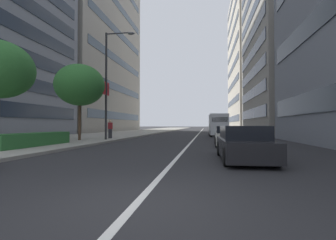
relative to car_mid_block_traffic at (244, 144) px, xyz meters
name	(u,v)px	position (x,y,z in m)	size (l,w,h in m)	color
ground_plane	(136,204)	(-5.56, 2.63, -0.63)	(400.00, 400.00, 0.00)	#262628
sidewalk_right_plaza	(122,134)	(24.44, 13.82, -0.56)	(160.00, 9.97, 0.15)	gray
lane_centre_stripe	(199,133)	(29.44, 2.63, -0.63)	(110.00, 0.16, 0.01)	silver
car_mid_block_traffic	(244,144)	(0.00, 0.00, 0.00)	(4.28, 1.89, 1.34)	black
car_following_behind	(229,136)	(6.72, -0.04, -0.01)	(4.43, 1.87, 1.29)	beige
delivery_van_ahead	(218,125)	(20.01, 0.03, 0.78)	(5.14, 2.21, 2.65)	silver
street_lamp_with_banners	(110,77)	(9.57, 9.47, 4.83)	(1.26, 2.58, 9.06)	#232326
clipped_hedge_bed	(34,139)	(3.01, 11.40, -0.10)	(5.65, 1.10, 0.76)	#28602D
street_tree_by_lamp_post	(80,85)	(8.49, 11.60, 3.98)	(3.96, 3.96, 6.15)	#473323
pedestrian_on_plaza	(110,129)	(11.30, 10.15, 0.36)	(0.42, 0.48, 1.68)	#2D2D33
office_tower_near_left	(320,4)	(29.40, -15.50, 18.94)	(20.85, 19.96, 39.16)	gray
office_tower_mid_left	(266,60)	(56.96, -14.16, 18.03)	(28.87, 17.27, 37.34)	beige
office_tower_behind_plaza	(88,38)	(39.49, 27.29, 19.83)	(31.45, 15.06, 40.94)	gray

